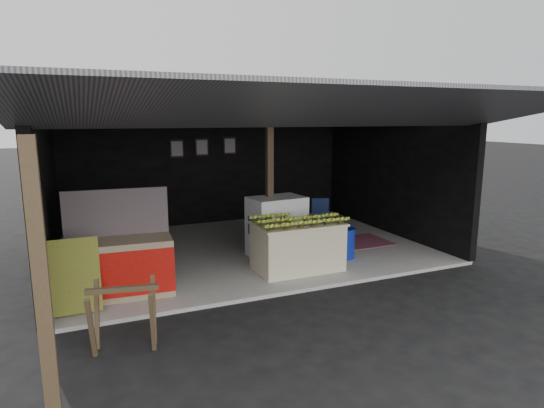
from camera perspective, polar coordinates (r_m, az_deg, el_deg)
name	(u,v)px	position (r m, az deg, el deg)	size (l,w,h in m)	color
ground	(300,293)	(7.04, 3.52, -11.12)	(80.00, 80.00, 0.00)	black
concrete_slab	(244,249)	(9.21, -3.49, -5.60)	(7.00, 5.00, 0.06)	gray
shophouse	(238,144)	(9.15, -4.31, 7.46)	(7.40, 7.29, 3.02)	black
banana_table	(297,246)	(7.80, 3.22, -5.27)	(1.49, 0.92, 0.82)	silver
banana_pile	(298,218)	(7.67, 3.25, -1.76)	(1.37, 0.82, 0.16)	gold
white_crate	(277,226)	(8.53, 0.59, -2.82)	(1.08, 0.79, 1.12)	white
neighbor_stall	(120,264)	(7.02, -18.55, -7.20)	(1.53, 0.77, 1.54)	#998466
green_signboard	(74,276)	(6.63, -23.64, -8.30)	(0.67, 0.04, 1.00)	black
sawhorse	(124,311)	(5.50, -18.13, -12.61)	(0.80, 0.79, 0.77)	brown
water_barrel	(345,244)	(8.54, 9.12, -4.96)	(0.36, 0.36, 0.53)	#0D1F93
plastic_chair	(321,214)	(10.07, 6.13, -1.25)	(0.49, 0.49, 0.81)	#0B193E
magenta_rug	(353,242)	(9.66, 10.16, -4.75)	(1.50, 1.00, 0.01)	maroon
picture_frames	(203,147)	(11.10, -8.63, 7.07)	(1.62, 0.04, 0.46)	black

